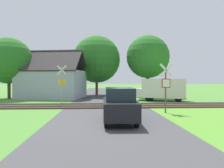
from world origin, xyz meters
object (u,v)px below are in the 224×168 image
Objects in this scene: stop_sign_near at (166,85)px; parked_car at (119,105)px; crossing_sign_far at (62,82)px; house at (52,83)px; mail_truck at (162,89)px; tree_center at (97,59)px; tree_left at (9,61)px; tree_right at (148,57)px.

stop_sign_near is 0.81× the size of parked_car.
house reaches higher than crossing_sign_far.
crossing_sign_far reaches higher than mail_truck.
house is 12.55m from mail_truck.
mail_truck is at bearing 64.03° from parked_car.
tree_center is (-4.75, 15.55, 3.03)m from stop_sign_near.
tree_center is 10.77m from tree_left.
tree_right reaches higher than house.
crossing_sign_far is 0.44× the size of tree_right.
house is 7.06m from tree_center.
crossing_sign_far is 0.66× the size of mail_truck.
tree_center is (-6.56, 1.93, -0.19)m from tree_right.
tree_right is at bearing 73.54° from parked_car.
tree_left is 18.28m from parked_car.
stop_sign_near is 0.47× the size of tree_left.
crossing_sign_far is at bearing -60.20° from house.
tree_left is (-16.39, -2.44, -0.77)m from tree_right.
tree_center reaches higher than tree_left.
tree_left is at bearing 133.53° from crossing_sign_far.
tree_left is (-14.58, 11.18, 2.45)m from stop_sign_near.
stop_sign_near is 15.34m from house.
stop_sign_near is 0.93× the size of crossing_sign_far.
mail_truck is (6.77, -7.81, -3.63)m from tree_center.
mail_truck reaches higher than parked_car.
stop_sign_near is 0.40× the size of house.
tree_left reaches higher than house.
mail_truck is 1.30× the size of parked_car.
house is 1.18× the size of tree_left.
parked_car is at bearing -55.30° from house.
mail_truck is (11.88, -4.01, -0.56)m from house.
parked_car is at bearing -70.24° from crossing_sign_far.
crossing_sign_far is 12.78m from tree_right.
house reaches higher than parked_car.
house is 1.55× the size of mail_truck.
mail_truck is at bearing -111.54° from stop_sign_near.
tree_left is at bearing -171.53° from tree_right.
tree_left is at bearing 129.72° from parked_car.
house reaches higher than stop_sign_near.
tree_left is at bearing -162.56° from house.
crossing_sign_far is 9.99m from mail_truck.
tree_right is 6.84m from tree_center.
tree_center reaches higher than tree_right.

